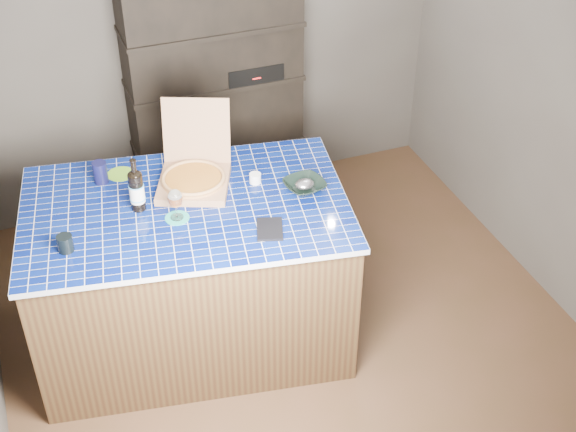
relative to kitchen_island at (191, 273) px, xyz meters
name	(u,v)px	position (x,y,z in m)	size (l,w,h in m)	color
room	(291,167)	(0.56, -0.19, 0.75)	(3.50, 3.50, 3.50)	#4E3121
shelving_unit	(215,98)	(0.57, 1.33, 0.40)	(1.20, 0.41, 1.80)	black
kitchen_island	(191,273)	(0.00, 0.00, 0.00)	(1.99, 1.44, 1.00)	#4C371E
pizza_box	(194,176)	(0.11, 0.19, 0.56)	(0.55, 0.60, 0.43)	#926A4B
mead_bottle	(137,190)	(-0.25, 0.06, 0.63)	(0.09, 0.09, 0.32)	black
teal_trivet	(177,218)	(-0.07, -0.10, 0.50)	(0.13, 0.13, 0.01)	teal
wine_glass	(175,199)	(-0.07, -0.10, 0.63)	(0.08, 0.08, 0.18)	white
tumbler	(65,243)	(-0.68, -0.17, 0.55)	(0.08, 0.08, 0.09)	black
dvd_case	(270,229)	(0.37, -0.38, 0.51)	(0.14, 0.19, 0.02)	black
bowl	(305,186)	(0.68, -0.09, 0.53)	(0.23, 0.23, 0.06)	black
foil_contents	(305,184)	(0.68, -0.09, 0.54)	(0.11, 0.10, 0.05)	#A8A7B3
white_jar	(255,178)	(0.44, 0.08, 0.53)	(0.07, 0.07, 0.06)	white
navy_cup	(100,172)	(-0.39, 0.40, 0.57)	(0.08, 0.08, 0.13)	#0E0E33
green_trivet	(121,174)	(-0.27, 0.44, 0.50)	(0.16, 0.16, 0.01)	#75BE28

